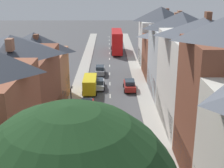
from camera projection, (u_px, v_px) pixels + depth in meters
pavement_left at (81, 80)px, 54.35m from camera, size 2.20×104.00×0.14m
pavement_right at (139, 80)px, 54.46m from camera, size 2.20×104.00×0.14m
centre_line_dashes at (110, 84)px, 52.52m from camera, size 0.14×97.80×0.01m
terrace_row_right at (201, 78)px, 34.89m from camera, size 8.00×64.71×14.43m
double_decker_bus_lead at (117, 41)px, 75.19m from camera, size 2.74×10.80×5.30m
car_near_silver at (100, 70)px, 57.49m from camera, size 1.90×4.37×1.71m
car_parked_left_a at (99, 84)px, 49.99m from camera, size 1.90×4.45×1.58m
car_mid_black at (130, 85)px, 49.14m from camera, size 1.90×4.45×1.69m
car_parked_left_b at (87, 106)px, 40.77m from camera, size 1.90×4.34×1.65m
delivery_van at (90, 84)px, 48.01m from camera, size 2.20×5.20×2.41m
street_lamp at (72, 108)px, 33.93m from camera, size 0.20×1.12×5.50m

